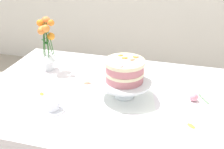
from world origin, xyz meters
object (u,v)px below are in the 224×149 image
at_px(dining_table, 103,109).
at_px(flower_vase, 47,44).
at_px(teacup, 53,106).
at_px(fallen_rose, 194,97).
at_px(layer_cake, 125,70).
at_px(cake_stand, 124,83).

height_order(dining_table, flower_vase, flower_vase).
bearing_deg(dining_table, teacup, -133.35).
bearing_deg(fallen_rose, dining_table, -171.61).
xyz_separation_m(dining_table, layer_cake, (0.12, 0.01, 0.25)).
height_order(dining_table, layer_cake, layer_cake).
distance_m(dining_table, cake_stand, 0.21).
xyz_separation_m(flower_vase, fallen_rose, (0.91, -0.15, -0.15)).
xyz_separation_m(dining_table, cake_stand, (0.12, 0.01, 0.17)).
xyz_separation_m(dining_table, flower_vase, (-0.43, 0.22, 0.27)).
relative_size(flower_vase, fallen_rose, 3.31).
bearing_deg(cake_stand, dining_table, -174.45).
bearing_deg(cake_stand, fallen_rose, 9.30).
xyz_separation_m(flower_vase, teacup, (0.23, -0.43, -0.15)).
height_order(cake_stand, layer_cake, layer_cake).
relative_size(dining_table, cake_stand, 4.83).
relative_size(layer_cake, fallen_rose, 2.04).
height_order(dining_table, cake_stand, cake_stand).
bearing_deg(dining_table, layer_cake, 5.59).
xyz_separation_m(teacup, fallen_rose, (0.68, 0.28, 0.00)).
bearing_deg(layer_cake, teacup, -145.03).
bearing_deg(layer_cake, fallen_rose, 9.28).
height_order(flower_vase, teacup, flower_vase).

